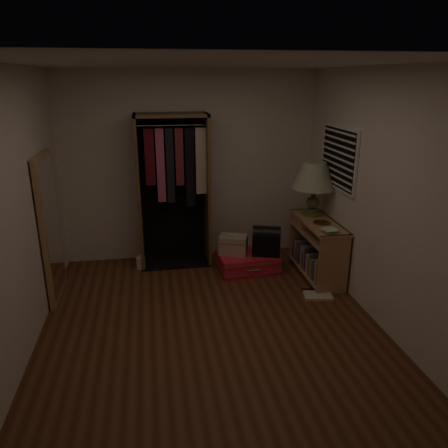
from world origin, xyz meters
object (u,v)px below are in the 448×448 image
at_px(floor_mirror, 51,228).
at_px(open_wardrobe, 175,178).
at_px(console_bookshelf, 316,246).
at_px(black_bag, 267,240).
at_px(white_jug, 141,263).
at_px(train_case, 233,244).
at_px(table_lamp, 314,177).
at_px(pink_suitcase, 247,262).

bearing_deg(floor_mirror, open_wardrobe, 27.53).
xyz_separation_m(console_bookshelf, open_wardrobe, (-1.76, 0.73, 0.82)).
height_order(floor_mirror, black_bag, floor_mirror).
height_order(console_bookshelf, white_jug, console_bookshelf).
distance_m(floor_mirror, white_jug, 1.37).
relative_size(train_case, table_lamp, 0.59).
relative_size(floor_mirror, black_bag, 4.05).
height_order(floor_mirror, pink_suitcase, floor_mirror).
height_order(open_wardrobe, floor_mirror, open_wardrobe).
relative_size(pink_suitcase, black_bag, 1.98).
height_order(pink_suitcase, white_jug, pink_suitcase).
bearing_deg(table_lamp, white_jug, 171.68).
bearing_deg(black_bag, white_jug, -174.04).
distance_m(open_wardrobe, black_bag, 1.47).
distance_m(pink_suitcase, table_lamp, 1.43).
bearing_deg(table_lamp, floor_mirror, -175.30).
relative_size(console_bookshelf, black_bag, 2.67).
distance_m(open_wardrobe, table_lamp, 1.83).
bearing_deg(table_lamp, pink_suitcase, 177.52).
bearing_deg(train_case, pink_suitcase, 5.76).
height_order(open_wardrobe, black_bag, open_wardrobe).
bearing_deg(white_jug, table_lamp, -8.32).
distance_m(black_bag, white_jug, 1.74).
height_order(open_wardrobe, white_jug, open_wardrobe).
xyz_separation_m(black_bag, table_lamp, (0.62, 0.03, 0.82)).
bearing_deg(black_bag, floor_mirror, -156.56).
distance_m(console_bookshelf, floor_mirror, 3.27).
distance_m(open_wardrobe, floor_mirror, 1.71).
bearing_deg(floor_mirror, white_jug, 31.88).
relative_size(train_case, black_bag, 1.03).
height_order(open_wardrobe, train_case, open_wardrobe).
relative_size(pink_suitcase, table_lamp, 1.14).
xyz_separation_m(floor_mirror, train_case, (2.20, 0.35, -0.48)).
distance_m(floor_mirror, black_bag, 2.67).
bearing_deg(white_jug, open_wardrobe, 18.45).
bearing_deg(white_jug, pink_suitcase, -11.80).
bearing_deg(train_case, floor_mirror, -150.64).
bearing_deg(floor_mirror, table_lamp, 4.70).
distance_m(open_wardrobe, pink_suitcase, 1.48).
height_order(black_bag, white_jug, black_bag).
bearing_deg(white_jug, train_case, -11.39).
distance_m(console_bookshelf, open_wardrobe, 2.07).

